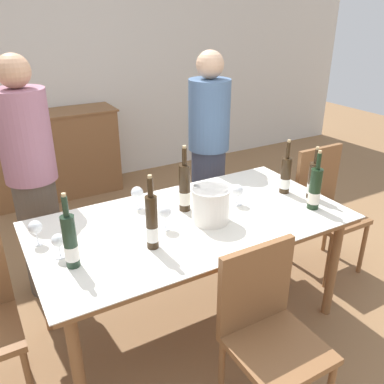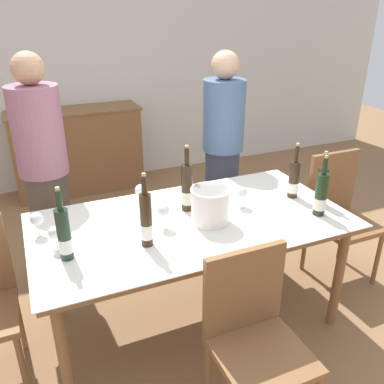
% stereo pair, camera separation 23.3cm
% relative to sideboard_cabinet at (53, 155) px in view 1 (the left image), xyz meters
% --- Properties ---
extents(ground_plane, '(12.00, 12.00, 0.00)m').
position_rel_sideboard_cabinet_xyz_m(ground_plane, '(0.30, -2.47, -0.46)').
color(ground_plane, olive).
extents(back_wall, '(8.00, 0.10, 2.80)m').
position_rel_sideboard_cabinet_xyz_m(back_wall, '(0.30, 0.29, 0.94)').
color(back_wall, silver).
rests_on(back_wall, ground_plane).
extents(sideboard_cabinet, '(1.39, 0.46, 0.92)m').
position_rel_sideboard_cabinet_xyz_m(sideboard_cabinet, '(0.00, 0.00, 0.00)').
color(sideboard_cabinet, brown).
rests_on(sideboard_cabinet, ground_plane).
extents(dining_table, '(1.86, 0.97, 0.76)m').
position_rel_sideboard_cabinet_xyz_m(dining_table, '(0.30, -2.47, 0.23)').
color(dining_table, brown).
rests_on(dining_table, ground_plane).
extents(ice_bucket, '(0.23, 0.23, 0.21)m').
position_rel_sideboard_cabinet_xyz_m(ice_bucket, '(0.39, -2.54, 0.41)').
color(ice_bucket, white).
rests_on(ice_bucket, dining_table).
extents(wine_bottle_0, '(0.06, 0.06, 0.41)m').
position_rel_sideboard_cabinet_xyz_m(wine_bottle_0, '(-0.03, -2.63, 0.44)').
color(wine_bottle_0, '#332314').
rests_on(wine_bottle_0, dining_table).
extents(wine_bottle_1, '(0.07, 0.07, 0.38)m').
position_rel_sideboard_cabinet_xyz_m(wine_bottle_1, '(1.04, -2.71, 0.43)').
color(wine_bottle_1, black).
rests_on(wine_bottle_1, dining_table).
extents(wine_bottle_2, '(0.07, 0.07, 0.42)m').
position_rel_sideboard_cabinet_xyz_m(wine_bottle_2, '(0.33, -2.34, 0.44)').
color(wine_bottle_2, '#332314').
rests_on(wine_bottle_2, dining_table).
extents(wine_bottle_3, '(0.07, 0.07, 0.35)m').
position_rel_sideboard_cabinet_xyz_m(wine_bottle_3, '(1.14, -2.59, 0.42)').
color(wine_bottle_3, '#332314').
rests_on(wine_bottle_3, dining_table).
extents(wine_bottle_4, '(0.07, 0.07, 0.39)m').
position_rel_sideboard_cabinet_xyz_m(wine_bottle_4, '(-0.43, -2.59, 0.43)').
color(wine_bottle_4, '#1E3323').
rests_on(wine_bottle_4, dining_table).
extents(wine_bottle_5, '(0.07, 0.07, 0.37)m').
position_rel_sideboard_cabinet_xyz_m(wine_bottle_5, '(1.04, -2.44, 0.42)').
color(wine_bottle_5, '#332314').
rests_on(wine_bottle_5, dining_table).
extents(wine_glass_0, '(0.07, 0.07, 0.14)m').
position_rel_sideboard_cabinet_xyz_m(wine_glass_0, '(-0.54, -2.29, 0.39)').
color(wine_glass_0, white).
rests_on(wine_glass_0, dining_table).
extents(wine_glass_1, '(0.08, 0.08, 0.15)m').
position_rel_sideboard_cabinet_xyz_m(wine_glass_1, '(0.12, -2.49, 0.40)').
color(wine_glass_1, white).
rests_on(wine_glass_1, dining_table).
extents(wine_glass_2, '(0.07, 0.07, 0.13)m').
position_rel_sideboard_cabinet_xyz_m(wine_glass_2, '(-0.47, -2.48, 0.39)').
color(wine_glass_2, white).
rests_on(wine_glass_2, dining_table).
extents(wine_glass_3, '(0.08, 0.08, 0.14)m').
position_rel_sideboard_cabinet_xyz_m(wine_glass_3, '(0.09, -2.16, 0.40)').
color(wine_glass_3, white).
rests_on(wine_glass_3, dining_table).
extents(wine_glass_4, '(0.08, 0.08, 0.14)m').
position_rel_sideboard_cabinet_xyz_m(wine_glass_4, '(0.65, -2.43, 0.39)').
color(wine_glass_4, white).
rests_on(wine_glass_4, dining_table).
extents(chair_right_end, '(0.42, 0.42, 0.96)m').
position_rel_sideboard_cabinet_xyz_m(chair_right_end, '(1.53, -2.38, 0.08)').
color(chair_right_end, brown).
rests_on(chair_right_end, ground_plane).
extents(chair_near_front, '(0.42, 0.42, 0.91)m').
position_rel_sideboard_cabinet_xyz_m(chair_near_front, '(0.31, -3.18, 0.06)').
color(chair_near_front, brown).
rests_on(chair_near_front, ground_plane).
extents(person_host, '(0.33, 0.33, 1.67)m').
position_rel_sideboard_cabinet_xyz_m(person_host, '(-0.44, -1.64, 0.38)').
color(person_host, '#51473D').
rests_on(person_host, ground_plane).
extents(person_guest_left, '(0.33, 0.33, 1.63)m').
position_rel_sideboard_cabinet_xyz_m(person_guest_left, '(0.93, -1.64, 0.35)').
color(person_guest_left, '#383F56').
rests_on(person_guest_left, ground_plane).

